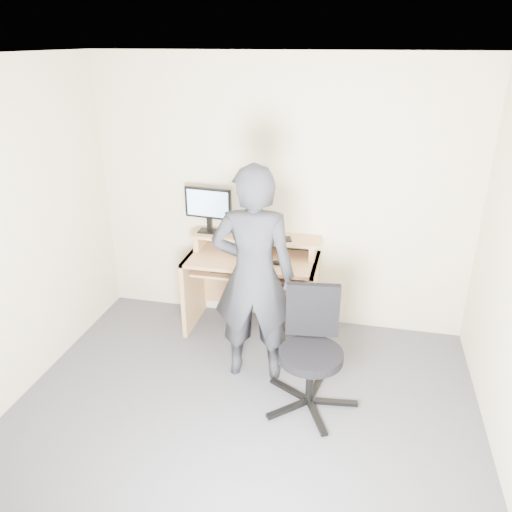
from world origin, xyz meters
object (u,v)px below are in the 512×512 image
at_px(desk, 254,274).
at_px(person, 254,276).
at_px(office_chair, 311,345).
at_px(monitor, 208,206).

height_order(desk, person, person).
bearing_deg(office_chair, monitor, 130.04).
relative_size(desk, person, 0.67).
distance_m(desk, office_chair, 1.19).
xyz_separation_m(office_chair, person, (-0.50, 0.25, 0.40)).
bearing_deg(desk, person, -77.32).
bearing_deg(monitor, office_chair, -37.50).
xyz_separation_m(desk, monitor, (-0.45, 0.07, 0.62)).
xyz_separation_m(monitor, office_chair, (1.11, -1.05, -0.67)).
bearing_deg(person, desk, -82.94).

